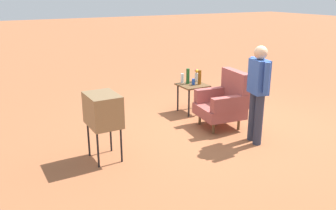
{
  "coord_description": "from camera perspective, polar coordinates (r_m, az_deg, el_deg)",
  "views": [
    {
      "loc": [
        4.92,
        -4.06,
        2.45
      ],
      "look_at": [
        -0.05,
        -1.34,
        0.65
      ],
      "focal_mm": 38.22,
      "sensor_mm": 36.0,
      "label": 1
    }
  ],
  "objects": [
    {
      "name": "ground_plane",
      "position": [
        6.83,
        10.08,
        -3.66
      ],
      "size": [
        60.0,
        60.0,
        0.0
      ],
      "primitive_type": "plane",
      "color": "#A05B38"
    },
    {
      "name": "armchair",
      "position": [
        6.75,
        8.99,
        0.61
      ],
      "size": [
        0.85,
        0.86,
        1.06
      ],
      "color": "brown",
      "rests_on": "ground"
    },
    {
      "name": "side_table",
      "position": [
        7.49,
        3.93,
        2.64
      ],
      "size": [
        0.56,
        0.56,
        0.6
      ],
      "color": "black",
      "rests_on": "ground"
    },
    {
      "name": "tv_on_stand",
      "position": [
        5.35,
        -10.33,
        -0.85
      ],
      "size": [
        0.61,
        0.46,
        1.03
      ],
      "color": "black",
      "rests_on": "ground"
    },
    {
      "name": "person_standing",
      "position": [
        6.01,
        14.15,
        2.53
      ],
      "size": [
        0.56,
        0.3,
        1.64
      ],
      "color": "#2D3347",
      "rests_on": "ground"
    },
    {
      "name": "bottle_wine_green",
      "position": [
        7.49,
        3.19,
        4.6
      ],
      "size": [
        0.07,
        0.07,
        0.32
      ],
      "primitive_type": "cylinder",
      "color": "#1E5623",
      "rests_on": "side_table"
    },
    {
      "name": "soda_can_blue",
      "position": [
        7.45,
        4.08,
        3.73
      ],
      "size": [
        0.07,
        0.07,
        0.12
      ],
      "primitive_type": "cylinder",
      "color": "blue",
      "rests_on": "side_table"
    },
    {
      "name": "bottle_short_clear",
      "position": [
        7.57,
        2.28,
        4.29
      ],
      "size": [
        0.06,
        0.06,
        0.2
      ],
      "primitive_type": "cylinder",
      "color": "silver",
      "rests_on": "side_table"
    },
    {
      "name": "bottle_tall_amber",
      "position": [
        7.46,
        5.04,
        4.43
      ],
      "size": [
        0.07,
        0.07,
        0.3
      ],
      "primitive_type": "cylinder",
      "color": "brown",
      "rests_on": "side_table"
    },
    {
      "name": "flower_vase",
      "position": [
        7.7,
        4.61,
        4.85
      ],
      "size": [
        0.14,
        0.1,
        0.27
      ],
      "color": "silver",
      "rests_on": "side_table"
    }
  ]
}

